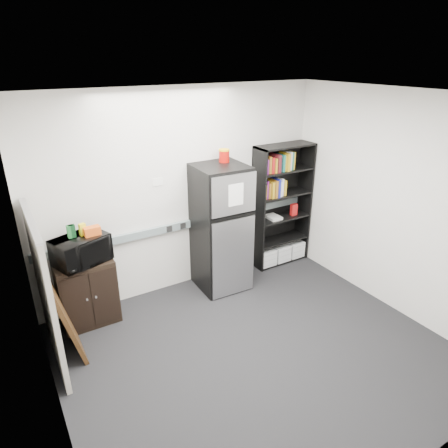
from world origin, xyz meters
The scene contains 18 objects.
floor centered at (0.00, 0.00, 0.00)m, with size 4.00×4.00×0.00m, color black.
wall_back centered at (0.00, 1.75, 1.35)m, with size 4.00×0.02×2.70m, color silver.
wall_right centered at (2.00, 0.00, 1.35)m, with size 0.02×3.50×2.70m, color silver.
wall_left centered at (-2.00, 0.00, 1.35)m, with size 0.02×3.50×2.70m, color silver.
ceiling centered at (0.00, 0.00, 2.70)m, with size 4.00×3.50×0.02m, color white.
electrical_raceway centered at (0.00, 1.72, 0.90)m, with size 3.92×0.05×0.10m, color slate.
wall_note centered at (-0.35, 1.74, 1.55)m, with size 0.14×0.00×0.10m, color white.
bookshelf centered at (1.53, 1.57, 0.91)m, with size 0.90×0.34×1.85m.
cubicle_partition centered at (-1.90, 1.08, 0.81)m, with size 0.06×1.30×1.62m.
cabinet centered at (-1.43, 1.50, 0.41)m, with size 0.65×0.44×0.82m.
microwave centered at (-1.43, 1.48, 0.98)m, with size 0.58×0.40×0.32m, color black.
snack_box_a centered at (-1.50, 1.52, 1.22)m, with size 0.07×0.05×0.15m, color #1A5C27.
snack_box_b centered at (-1.48, 1.52, 1.22)m, with size 0.07×0.05×0.15m, color #0B3416.
snack_box_c centered at (-1.37, 1.52, 1.21)m, with size 0.07×0.05×0.14m, color yellow.
snack_bag centered at (-1.28, 1.47, 1.19)m, with size 0.18×0.10×0.10m, color #D85215.
refrigerator centered at (0.38, 1.42, 0.87)m, with size 0.67×0.70×1.74m.
coffee_can centered at (0.51, 1.55, 1.83)m, with size 0.14×0.14×0.19m.
framed_poster centered at (-1.77, 1.14, 0.50)m, with size 0.27×0.78×0.98m.
Camera 1 is at (-2.11, -2.82, 3.03)m, focal length 32.00 mm.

